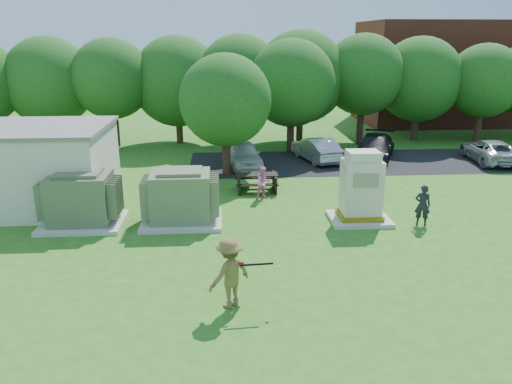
{
  "coord_description": "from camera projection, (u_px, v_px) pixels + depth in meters",
  "views": [
    {
      "loc": [
        -1.24,
        -13.54,
        6.76
      ],
      "look_at": [
        0.0,
        4.0,
        1.3
      ],
      "focal_mm": 35.0,
      "sensor_mm": 36.0,
      "label": 1
    }
  ],
  "objects": [
    {
      "name": "transformer_right",
      "position": [
        181.0,
        198.0,
        18.8
      ],
      "size": [
        3.0,
        2.4,
        2.07
      ],
      "color": "beige",
      "rests_on": "ground"
    },
    {
      "name": "transformer_left",
      "position": [
        81.0,
        200.0,
        18.55
      ],
      "size": [
        3.0,
        2.4,
        2.07
      ],
      "color": "beige",
      "rests_on": "ground"
    },
    {
      "name": "parking_strip",
      "position": [
        367.0,
        162.0,
        28.31
      ],
      "size": [
        20.0,
        6.0,
        0.01
      ],
      "primitive_type": "cube",
      "color": "#232326",
      "rests_on": "ground"
    },
    {
      "name": "car_silver_a",
      "position": [
        316.0,
        149.0,
        28.41
      ],
      "size": [
        2.43,
        4.34,
        1.36
      ],
      "primitive_type": "imported",
      "rotation": [
        0.0,
        0.0,
        3.4
      ],
      "color": "#9F9EA3",
      "rests_on": "ground"
    },
    {
      "name": "tree_row",
      "position": [
        267.0,
        80.0,
        31.5
      ],
      "size": [
        41.3,
        13.3,
        7.3
      ],
      "color": "#47301E",
      "rests_on": "ground"
    },
    {
      "name": "picnic_table",
      "position": [
        257.0,
        180.0,
        22.78
      ],
      "size": [
        1.9,
        1.43,
        0.81
      ],
      "color": "black",
      "rests_on": "ground"
    },
    {
      "name": "person_by_generator",
      "position": [
        423.0,
        205.0,
        18.57
      ],
      "size": [
        0.66,
        0.54,
        1.57
      ],
      "primitive_type": "imported",
      "rotation": [
        0.0,
        0.0,
        2.81
      ],
      "color": "black",
      "rests_on": "ground"
    },
    {
      "name": "batting_equipment",
      "position": [
        257.0,
        265.0,
        12.7
      ],
      "size": [
        1.19,
        0.21,
        0.22
      ],
      "color": "black",
      "rests_on": "ground"
    },
    {
      "name": "ground",
      "position": [
        265.0,
        273.0,
        14.99
      ],
      "size": [
        120.0,
        120.0,
        0.0
      ],
      "primitive_type": "plane",
      "color": "#2D6619",
      "rests_on": "ground"
    },
    {
      "name": "brick_building",
      "position": [
        456.0,
        73.0,
        40.73
      ],
      "size": [
        15.0,
        8.0,
        8.0
      ],
      "primitive_type": "cube",
      "color": "maroon",
      "rests_on": "ground"
    },
    {
      "name": "car_silver_b",
      "position": [
        490.0,
        151.0,
        28.15
      ],
      "size": [
        2.51,
        4.73,
        1.27
      ],
      "primitive_type": "imported",
      "rotation": [
        0.0,
        0.0,
        3.05
      ],
      "color": "#B7B7BC",
      "rests_on": "ground"
    },
    {
      "name": "batter",
      "position": [
        230.0,
        273.0,
        12.84
      ],
      "size": [
        1.41,
        1.31,
        1.91
      ],
      "primitive_type": "imported",
      "rotation": [
        0.0,
        0.0,
        3.78
      ],
      "color": "brown",
      "rests_on": "ground"
    },
    {
      "name": "person_at_picnic",
      "position": [
        264.0,
        183.0,
        21.6
      ],
      "size": [
        0.86,
        0.77,
        1.45
      ],
      "primitive_type": "imported",
      "rotation": [
        0.0,
        0.0,
        0.38
      ],
      "color": "pink",
      "rests_on": "ground"
    },
    {
      "name": "car_dark",
      "position": [
        374.0,
        148.0,
        28.64
      ],
      "size": [
        3.76,
        5.23,
        1.41
      ],
      "primitive_type": "imported",
      "rotation": [
        0.0,
        0.0,
        -0.42
      ],
      "color": "black",
      "rests_on": "ground"
    },
    {
      "name": "generator_cabinet",
      "position": [
        361.0,
        191.0,
        18.86
      ],
      "size": [
        2.25,
        1.84,
        2.75
      ],
      "color": "beige",
      "rests_on": "ground"
    },
    {
      "name": "car_white",
      "position": [
        244.0,
        154.0,
        27.12
      ],
      "size": [
        2.03,
        4.13,
        1.36
      ],
      "primitive_type": "imported",
      "rotation": [
        0.0,
        0.0,
        0.11
      ],
      "color": "silver",
      "rests_on": "ground"
    }
  ]
}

